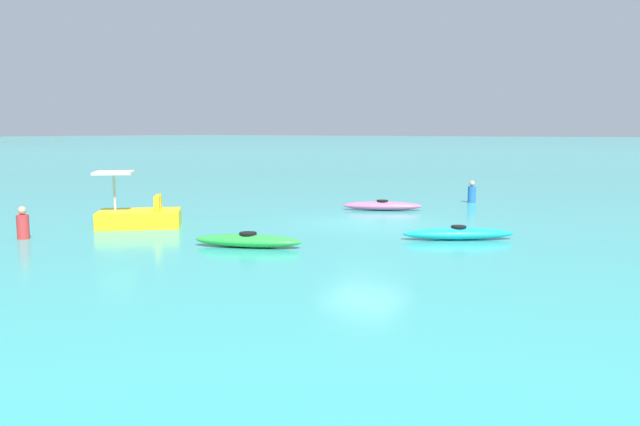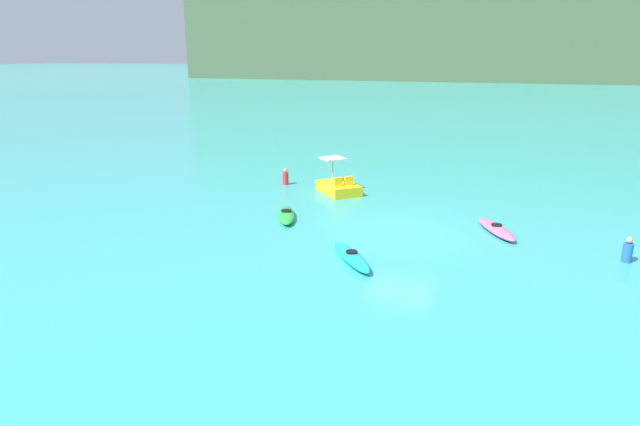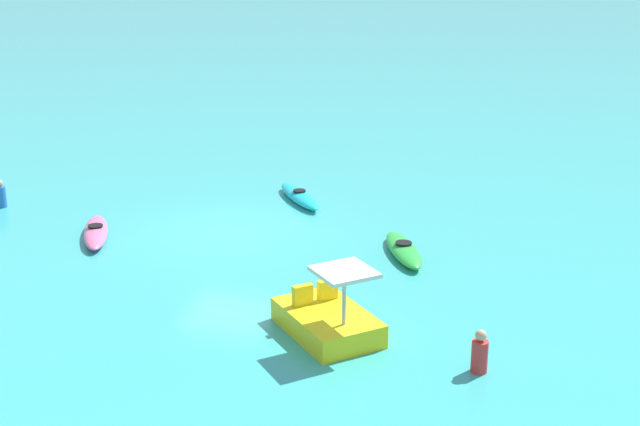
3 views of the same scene
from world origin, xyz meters
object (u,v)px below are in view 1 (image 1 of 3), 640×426
at_px(kayak_pink, 382,206).
at_px(kayak_cyan, 458,233).
at_px(kayak_green, 248,241).
at_px(pedal_boat_yellow, 139,216).
at_px(person_near_shore, 23,225).
at_px(person_by_kayaks, 472,193).

xyz_separation_m(kayak_pink, kayak_cyan, (-4.55, -4.72, -0.00)).
relative_size(kayak_pink, kayak_green, 1.02).
height_order(kayak_cyan, pedal_boat_yellow, pedal_boat_yellow).
relative_size(person_near_shore, person_by_kayaks, 1.00).
relative_size(kayak_green, person_by_kayaks, 3.17).
distance_m(kayak_pink, kayak_green, 8.55).
xyz_separation_m(kayak_green, person_near_shore, (-2.39, 5.81, 0.22)).
xyz_separation_m(kayak_cyan, person_near_shore, (-6.35, 9.75, 0.22)).
bearing_deg(kayak_cyan, kayak_green, 135.14).
distance_m(kayak_cyan, person_by_kayaks, 9.26).
distance_m(kayak_green, kayak_cyan, 5.59).
height_order(kayak_cyan, person_near_shore, person_near_shore).
distance_m(pedal_boat_yellow, person_near_shore, 3.32).
bearing_deg(kayak_cyan, kayak_pink, 46.05).
distance_m(kayak_cyan, pedal_boat_yellow, 9.43).
relative_size(kayak_green, person_near_shore, 3.17).
xyz_separation_m(pedal_boat_yellow, person_near_shore, (-3.20, 0.87, 0.05)).
bearing_deg(kayak_pink, pedal_boat_yellow, 151.56).
distance_m(kayak_pink, person_by_kayaks, 4.61).
xyz_separation_m(kayak_pink, person_near_shore, (-10.90, 5.04, 0.22)).
height_order(kayak_pink, pedal_boat_yellow, pedal_boat_yellow).
bearing_deg(person_near_shore, pedal_boat_yellow, -15.12).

